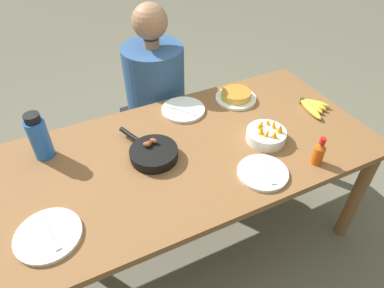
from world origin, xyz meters
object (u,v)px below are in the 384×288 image
empty_plate_far_left (263,173)px  person_figure (157,111)px  empty_plate_near_front (183,110)px  fruit_bowl_mango (266,135)px  banana_bunch (312,106)px  hot_sauce_bottle (319,152)px  skillet (153,153)px  empty_plate_far_right (48,235)px  water_bottle (39,137)px  frittata_plate_center (236,96)px

empty_plate_far_left → person_figure: size_ratio=0.19×
empty_plate_near_front → fruit_bowl_mango: 0.49m
banana_bunch → hot_sauce_bottle: 0.44m
skillet → empty_plate_far_right: skillet is taller
empty_plate_near_front → empty_plate_far_left: 0.61m
banana_bunch → empty_plate_near_front: size_ratio=0.86×
banana_bunch → fruit_bowl_mango: fruit_bowl_mango is taller
skillet → person_figure: person_figure is taller
empty_plate_far_right → fruit_bowl_mango: size_ratio=1.28×
banana_bunch → empty_plate_far_right: size_ratio=0.82×
water_bottle → person_figure: 0.89m
empty_plate_near_front → person_figure: person_figure is taller
water_bottle → banana_bunch: bearing=-10.3°
fruit_bowl_mango → person_figure: 0.87m
person_figure → fruit_bowl_mango: bearing=-69.2°
fruit_bowl_mango → person_figure: bearing=110.8°
empty_plate_near_front → hot_sauce_bottle: hot_sauce_bottle is taller
banana_bunch → empty_plate_far_left: banana_bunch is taller
banana_bunch → hot_sauce_bottle: hot_sauce_bottle is taller
empty_plate_near_front → banana_bunch: bearing=-24.4°
banana_bunch → water_bottle: water_bottle is taller
empty_plate_near_front → water_bottle: water_bottle is taller
fruit_bowl_mango → hot_sauce_bottle: hot_sauce_bottle is taller
empty_plate_far_right → person_figure: (0.77, 0.88, -0.24)m
empty_plate_near_front → fruit_bowl_mango: size_ratio=1.23×
skillet → empty_plate_near_front: skillet is taller
empty_plate_far_left → fruit_bowl_mango: (0.15, 0.19, 0.03)m
person_figure → frittata_plate_center: bearing=-48.8°
empty_plate_far_left → skillet: bearing=141.7°
banana_bunch → skillet: 0.94m
empty_plate_far_right → water_bottle: water_bottle is taller
empty_plate_far_right → fruit_bowl_mango: bearing=5.9°
empty_plate_far_left → fruit_bowl_mango: size_ratio=1.16×
frittata_plate_center → person_figure: 0.59m
empty_plate_far_right → hot_sauce_bottle: 1.19m
frittata_plate_center → person_figure: bearing=131.2°
skillet → water_bottle: 0.52m
skillet → person_figure: (0.26, 0.65, -0.26)m
fruit_bowl_mango → person_figure: size_ratio=0.16×
skillet → person_figure: bearing=-41.8°
banana_bunch → empty_plate_far_left: size_ratio=0.90×
banana_bunch → person_figure: person_figure is taller
hot_sauce_bottle → empty_plate_far_right: bearing=173.9°
skillet → fruit_bowl_mango: size_ratio=1.79×
empty_plate_far_right → water_bottle: bearing=83.2°
banana_bunch → hot_sauce_bottle: (-0.27, -0.35, 0.05)m
hot_sauce_bottle → person_figure: size_ratio=0.12×
hot_sauce_bottle → skillet: bearing=151.4°
fruit_bowl_mango → person_figure: person_figure is taller
hot_sauce_bottle → frittata_plate_center: bearing=95.7°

